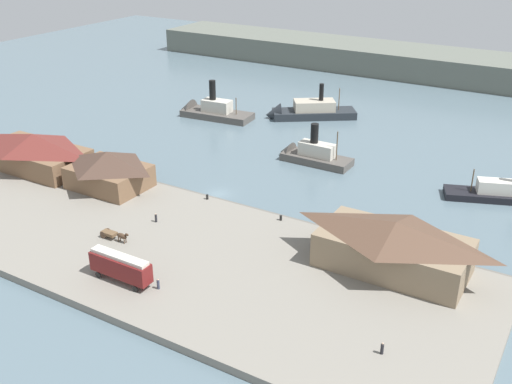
# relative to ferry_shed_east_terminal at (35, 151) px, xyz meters

# --- Properties ---
(ground_plane) EXTENTS (320.00, 320.00, 0.00)m
(ground_plane) POSITION_rel_ferry_shed_east_terminal_xyz_m (37.16, 10.56, -4.88)
(ground_plane) COLOR slate
(quay_promenade) EXTENTS (110.00, 36.00, 1.20)m
(quay_promenade) POSITION_rel_ferry_shed_east_terminal_xyz_m (37.16, -11.44, -4.28)
(quay_promenade) COLOR gray
(quay_promenade) RESTS_ON ground
(seawall_edge) EXTENTS (110.00, 0.80, 1.00)m
(seawall_edge) POSITION_rel_ferry_shed_east_terminal_xyz_m (37.16, 6.96, -4.38)
(seawall_edge) COLOR #666159
(seawall_edge) RESTS_ON ground
(ferry_shed_east_terminal) EXTENTS (22.38, 11.34, 7.24)m
(ferry_shed_east_terminal) POSITION_rel_ferry_shed_east_terminal_xyz_m (0.00, 0.00, 0.00)
(ferry_shed_east_terminal) COLOR brown
(ferry_shed_east_terminal) RESTS_ON quay_promenade
(ferry_shed_central_terminal) EXTENTS (14.34, 10.80, 7.12)m
(ferry_shed_central_terminal) POSITION_rel_ferry_shed_east_terminal_xyz_m (19.33, 0.54, -0.06)
(ferry_shed_central_terminal) COLOR brown
(ferry_shed_central_terminal) RESTS_ON quay_promenade
(ferry_shed_west_terminal) EXTENTS (21.60, 11.43, 7.57)m
(ferry_shed_west_terminal) POSITION_rel_ferry_shed_east_terminal_xyz_m (74.63, 0.15, 0.16)
(ferry_shed_west_terminal) COLOR #847056
(ferry_shed_west_terminal) RESTS_ON quay_promenade
(street_tram) EXTENTS (9.77, 2.40, 4.20)m
(street_tram) POSITION_rel_ferry_shed_east_terminal_xyz_m (43.17, -22.49, -1.22)
(street_tram) COLOR maroon
(street_tram) RESTS_ON quay_promenade
(horse_cart) EXTENTS (5.50, 1.42, 1.87)m
(horse_cart) POSITION_rel_ferry_shed_east_terminal_xyz_m (34.12, -14.18, -2.75)
(horse_cart) COLOR brown
(horse_cart) RESTS_ON quay_promenade
(pedestrian_by_tram) EXTENTS (0.39, 0.39, 1.58)m
(pedestrian_by_tram) POSITION_rel_ferry_shed_east_terminal_xyz_m (35.88, -6.10, -2.96)
(pedestrian_by_tram) COLOR #232328
(pedestrian_by_tram) RESTS_ON quay_promenade
(pedestrian_near_cart) EXTENTS (0.39, 0.39, 1.59)m
(pedestrian_near_cart) POSITION_rel_ferry_shed_east_terminal_xyz_m (48.84, -21.40, -2.96)
(pedestrian_near_cart) COLOR #33384C
(pedestrian_near_cart) RESTS_ON quay_promenade
(pedestrian_near_west_shed) EXTENTS (0.40, 0.40, 1.61)m
(pedestrian_near_west_shed) POSITION_rel_ferry_shed_east_terminal_xyz_m (79.95, -18.51, -2.95)
(pedestrian_near_west_shed) COLOR #232328
(pedestrian_near_west_shed) RESTS_ON quay_promenade
(mooring_post_east) EXTENTS (0.44, 0.44, 0.90)m
(mooring_post_east) POSITION_rel_ferry_shed_east_terminal_xyz_m (53.56, 5.11, -3.23)
(mooring_post_east) COLOR black
(mooring_post_east) RESTS_ON quay_promenade
(mooring_post_center_west) EXTENTS (0.44, 0.44, 0.90)m
(mooring_post_center_west) POSITION_rel_ferry_shed_east_terminal_xyz_m (38.19, 5.50, -3.23)
(mooring_post_center_west) COLOR black
(mooring_post_center_west) RESTS_ON quay_promenade
(ferry_outer_harbor) EXTENTS (20.72, 8.55, 11.99)m
(ferry_outer_harbor) POSITION_rel_ferry_shed_east_terminal_xyz_m (8.24, 48.65, -3.36)
(ferry_outer_harbor) COLOR #514C47
(ferry_outer_harbor) RESTS_ON ground
(ferry_approaching_east) EXTENTS (22.56, 18.32, 10.86)m
(ferry_approaching_east) POSITION_rel_ferry_shed_east_terminal_xyz_m (30.17, 60.64, -3.27)
(ferry_approaching_east) COLOR #23282D
(ferry_approaching_east) RESTS_ON ground
(ferry_approaching_west) EXTENTS (16.29, 5.77, 10.29)m
(ferry_approaching_west) POSITION_rel_ferry_shed_east_terminal_xyz_m (44.58, 34.10, -3.31)
(ferry_approaching_west) COLOR #514C47
(ferry_approaching_west) RESTS_ON ground
(far_headland) EXTENTS (180.00, 24.00, 8.00)m
(far_headland) POSITION_rel_ferry_shed_east_terminal_xyz_m (37.16, 120.56, -0.88)
(far_headland) COLOR #60665B
(far_headland) RESTS_ON ground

